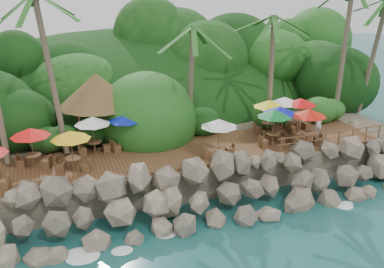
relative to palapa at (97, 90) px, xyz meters
name	(u,v)px	position (x,y,z in m)	size (l,w,h in m)	color
ground	(229,228)	(5.30, -10.07, -5.79)	(140.00, 140.00, 0.00)	#19514F
land_base	(153,122)	(5.30, 5.93, -4.74)	(32.00, 25.20, 2.10)	gray
jungle_hill	(135,110)	(5.30, 13.43, -5.79)	(44.80, 28.00, 15.40)	#143811
seawall	(215,193)	(5.30, -8.07, -4.64)	(29.00, 4.00, 2.30)	gray
terrace	(192,151)	(5.30, -4.07, -3.59)	(26.00, 5.00, 0.20)	brown
jungle_foliage	(157,138)	(5.30, 4.93, -5.79)	(44.00, 16.00, 12.00)	#143811
foam_line	(227,225)	(5.30, -9.77, -5.76)	(25.20, 0.80, 0.06)	white
palapa	(97,90)	(0.00, 0.00, 0.00)	(5.18, 5.18, 4.60)	brown
dining_clusters	(196,119)	(5.61, -4.05, -1.45)	(22.62, 5.47, 2.46)	brown
railing	(332,137)	(14.32, -6.42, -2.88)	(8.30, 0.10, 1.00)	brown
waiter	(318,124)	(14.64, -4.34, -2.68)	(0.59, 0.39, 1.61)	white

